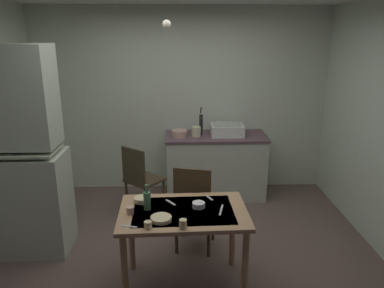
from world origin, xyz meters
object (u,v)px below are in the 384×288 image
Objects in this scene: dining_table at (184,222)px; glass_bottle at (147,200)px; sink_basin at (227,130)px; teacup_cream at (183,224)px; chair_far_side at (194,207)px; mixing_bowl_counter at (179,133)px; hutch_cabinet at (22,160)px; hand_pump at (201,123)px; chair_by_counter at (141,178)px; serving_bowl_wide at (161,219)px.

dining_table is 4.88× the size of glass_bottle.
teacup_cream is at bearing -105.16° from sink_basin.
sink_basin reaches higher than chair_far_side.
glass_bottle reaches higher than mixing_bowl_counter.
hutch_cabinet reaches higher than mixing_bowl_counter.
sink_basin is 1.13× the size of hand_pump.
sink_basin is 2.12m from dining_table.
mixing_bowl_counter is 0.83m from chair_by_counter.
chair_by_counter is 5.18× the size of serving_bowl_wide.
chair_far_side reaches higher than chair_by_counter.
chair_by_counter is at bearing -154.52° from sink_basin.
glass_bottle is (-0.43, -0.56, 0.35)m from chair_far_side.
chair_by_counter reaches higher than dining_table.
chair_by_counter is (-0.79, -0.59, -0.57)m from hand_pump.
hand_pump is at bearing 17.57° from mixing_bowl_counter.
teacup_cream is at bearing -37.29° from serving_bowl_wide.
hutch_cabinet is at bearing -144.18° from hand_pump.
hand_pump reaches higher than dining_table.
chair_by_counter is 1.49m from glass_bottle.
dining_table is at bearing -97.36° from hand_pump.
serving_bowl_wide is at bearing -110.29° from sink_basin.
mixing_bowl_counter is at bearing 91.06° from dining_table.
chair_far_side reaches higher than dining_table.
dining_table is 0.34m from teacup_cream.
hutch_cabinet is 1.45m from chair_by_counter.
glass_bottle is (-0.32, 0.03, 0.20)m from dining_table.
dining_table is (-0.26, -2.05, -0.39)m from hand_pump.
dining_table is at bearing -5.78° from glass_bottle.
sink_basin is at bearing 64.66° from glass_bottle.
sink_basin is at bearing 70.39° from chair_far_side.
teacup_cream reaches higher than dining_table.
chair_far_side is (1.74, -0.09, -0.50)m from hutch_cabinet.
glass_bottle reaches higher than serving_bowl_wide.
serving_bowl_wide is (-0.80, -2.18, -0.18)m from sink_basin.
serving_bowl_wide is at bearing -111.53° from chair_far_side.
mixing_bowl_counter is (-0.30, -0.10, -0.12)m from hand_pump.
teacup_cream is (-0.63, -2.31, -0.15)m from sink_basin.
serving_bowl_wide is 0.75× the size of glass_bottle.
hand_pump is 5.01× the size of teacup_cream.
mixing_bowl_counter is at bearing 90.72° from teacup_cream.
dining_table is 0.37m from glass_bottle.
teacup_cream is 0.46m from glass_bottle.
teacup_cream is at bearing -89.28° from mixing_bowl_counter.
teacup_cream is at bearing -91.42° from dining_table.
hutch_cabinet is at bearing 157.21° from dining_table.
hutch_cabinet is at bearing 148.51° from teacup_cream.
hutch_cabinet is at bearing -144.89° from chair_by_counter.
chair_far_side is at bearing -95.86° from hand_pump.
mixing_bowl_counter is 1.97m from dining_table.
chair_by_counter is at bearing -143.21° from hand_pump.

